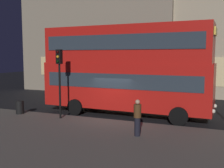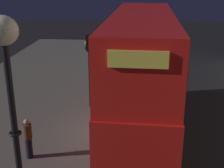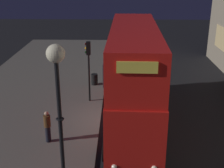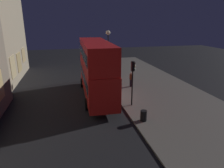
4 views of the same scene
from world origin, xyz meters
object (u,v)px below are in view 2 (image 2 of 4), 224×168
traffic_light_near_kerb (89,56)px  street_lamp (9,85)px  litter_bin (99,82)px  pedestrian (28,138)px  double_decker_bus (141,73)px

traffic_light_near_kerb → street_lamp: street_lamp is taller
street_lamp → litter_bin: street_lamp is taller
traffic_light_near_kerb → litter_bin: bearing=179.3°
pedestrian → litter_bin: bearing=-35.6°
double_decker_bus → street_lamp: 7.77m
street_lamp → pedestrian: street_lamp is taller
double_decker_bus → pedestrian: 5.42m
traffic_light_near_kerb → pedestrian: bearing=-16.1°
traffic_light_near_kerb → street_lamp: 10.35m
double_decker_bus → pedestrian: (2.20, -4.45, -2.17)m
double_decker_bus → street_lamp: size_ratio=1.74×
traffic_light_near_kerb → pedestrian: size_ratio=2.39×
street_lamp → litter_bin: size_ratio=7.45×
traffic_light_near_kerb → street_lamp: bearing=1.5°
traffic_light_near_kerb → litter_bin: traffic_light_near_kerb is taller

